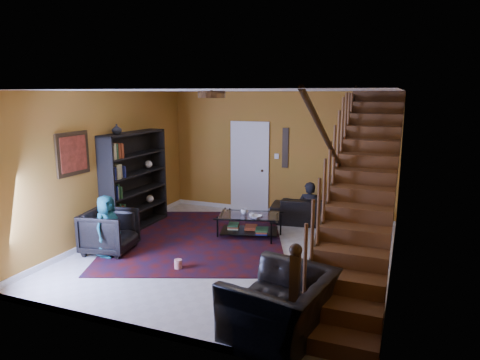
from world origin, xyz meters
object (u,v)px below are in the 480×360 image
Objects in this scene: armchair_right at (280,307)px; coffee_table at (249,224)px; sofa at (317,211)px; armchair_left at (110,232)px; bookshelf at (135,183)px.

coffee_table is (-1.56, 3.22, -0.13)m from armchair_right.
sofa is 1.69m from coffee_table.
armchair_left is 0.64× the size of coffee_table.
bookshelf is at bearing -170.98° from coffee_table.
bookshelf is 1.55× the size of coffee_table.
armchair_right reaches higher than armchair_left.
armchair_right is 3.58m from coffee_table.
coffee_table is (1.99, 1.69, -0.12)m from armchair_left.
armchair_left is (-3.04, -3.02, 0.10)m from sofa.
bookshelf is 1.04× the size of sofa.
armchair_left reaches higher than coffee_table.
bookshelf is 2.48m from coffee_table.
coffee_table is at bearing -143.68° from armchair_right.
armchair_right reaches higher than sofa.
sofa is 2.32× the size of armchair_left.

